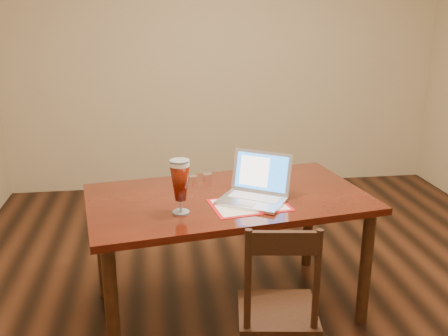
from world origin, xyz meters
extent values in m
plane|color=black|center=(0.00, 0.00, 0.00)|extent=(5.00, 5.00, 0.00)
cube|color=#CAB387|center=(0.00, 2.50, 1.35)|extent=(4.50, 0.01, 2.70)
cube|color=#491309|center=(-0.32, 0.11, 0.75)|extent=(1.76, 1.17, 0.04)
cylinder|color=#381D0E|center=(-0.99, -0.38, 0.36)|extent=(0.07, 0.07, 0.73)
cylinder|color=#381D0E|center=(0.46, -0.15, 0.36)|extent=(0.07, 0.07, 0.73)
cylinder|color=#381D0E|center=(-1.11, 0.37, 0.36)|extent=(0.07, 0.07, 0.73)
cylinder|color=#381D0E|center=(0.35, 0.60, 0.36)|extent=(0.07, 0.07, 0.73)
cube|color=#AB0F14|center=(-0.22, -0.06, 0.77)|extent=(0.47, 0.37, 0.00)
cube|color=beige|center=(-0.22, -0.06, 0.77)|extent=(0.43, 0.32, 0.00)
cube|color=silver|center=(-0.21, -0.03, 0.78)|extent=(0.44, 0.40, 0.02)
cube|color=silver|center=(-0.18, 0.01, 0.79)|extent=(0.31, 0.25, 0.00)
cube|color=#AEAEB3|center=(-0.25, -0.09, 0.79)|extent=(0.11, 0.10, 0.00)
cube|color=silver|center=(-0.12, 0.10, 0.91)|extent=(0.34, 0.26, 0.24)
cube|color=blue|center=(-0.13, 0.09, 0.91)|extent=(0.30, 0.22, 0.20)
cube|color=white|center=(-0.16, 0.12, 0.91)|extent=(0.18, 0.14, 0.17)
cylinder|color=silver|center=(-0.62, -0.12, 0.77)|extent=(0.09, 0.09, 0.01)
cylinder|color=silver|center=(-0.62, -0.12, 0.81)|extent=(0.02, 0.02, 0.07)
cylinder|color=white|center=(-0.62, -0.12, 1.05)|extent=(0.11, 0.11, 0.02)
cylinder|color=silver|center=(-0.62, -0.12, 1.06)|extent=(0.11, 0.11, 0.01)
cylinder|color=white|center=(-0.51, 0.39, 0.79)|extent=(0.06, 0.06, 0.04)
cylinder|color=white|center=(-0.41, 0.42, 0.79)|extent=(0.06, 0.06, 0.04)
cube|color=black|center=(-0.17, -0.56, 0.39)|extent=(0.43, 0.42, 0.04)
cylinder|color=black|center=(-0.31, -0.40, 0.19)|extent=(0.04, 0.04, 0.38)
cylinder|color=black|center=(0.00, -0.44, 0.19)|extent=(0.04, 0.04, 0.38)
cylinder|color=black|center=(-0.35, -0.69, 0.66)|extent=(0.03, 0.03, 0.50)
cylinder|color=black|center=(-0.04, -0.73, 0.66)|extent=(0.03, 0.03, 0.50)
cube|color=black|center=(-0.19, -0.71, 0.84)|extent=(0.31, 0.07, 0.11)
camera|label=1|loc=(-0.73, -2.64, 1.82)|focal=40.00mm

